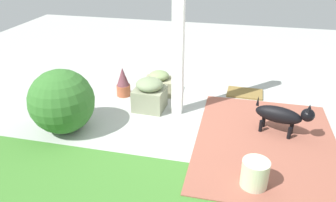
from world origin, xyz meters
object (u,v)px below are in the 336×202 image
Objects in this scene: porch_pillar at (178,29)px; round_shrub at (62,101)px; doormat at (245,93)px; dog at (282,115)px; stone_planter_near at (150,94)px; ceramic_urn at (255,174)px; stone_planter_nearest at (159,83)px; terracotta_pot_spiky at (123,82)px.

round_shrub is at bearing 31.42° from porch_pillar.
dog is at bearing 111.97° from doormat.
stone_planter_near reaches higher than ceramic_urn.
round_shrub is 2.95m from dog.
ceramic_urn is (-1.57, 2.04, -0.02)m from stone_planter_nearest.
round_shrub is at bearing 71.31° from terracotta_pot_spiky.
stone_planter_near is 0.58× the size of round_shrub.
stone_planter_near is (0.00, 0.58, 0.06)m from stone_planter_nearest.
dog is at bearing -106.98° from ceramic_urn.
terracotta_pot_spiky is at bearing 14.64° from doormat.
porch_pillar is 7.88× the size of ceramic_urn.
ceramic_urn is (-1.14, 1.46, -1.13)m from porch_pillar.
round_shrub reaches higher than stone_planter_near.
ceramic_urn is at bearing 139.65° from terracotta_pot_spiky.
round_shrub is at bearing 55.92° from stone_planter_nearest.
porch_pillar is 1.84m from doormat.
doormat is at bearing -148.64° from stone_planter_near.
dog reaches higher than terracotta_pot_spiky.
porch_pillar is 5.11× the size of stone_planter_near.
round_shrub is 1.30m from terracotta_pot_spiky.
stone_planter_near is 0.68× the size of dog.
stone_planter_nearest is 1.52× the size of ceramic_urn.
doormat is at bearing -168.23° from stone_planter_nearest.
terracotta_pot_spiky is (-0.41, -1.21, -0.20)m from round_shrub.
terracotta_pot_spiky reaches higher than ceramic_urn.
ceramic_urn is at bearing 127.92° from porch_pillar.
terracotta_pot_spiky is 0.84× the size of doormat.
round_shrub is at bearing 35.78° from doormat.
doormat is at bearing -144.22° from round_shrub.
dog is 1.26× the size of doormat.
terracotta_pot_spiky is 0.67× the size of dog.
stone_planter_near is 0.85× the size of doormat.
terracotta_pot_spiky is at bearing -40.35° from ceramic_urn.
ceramic_urn is (-2.13, 1.81, -0.07)m from terracotta_pot_spiky.
ceramic_urn is at bearing 137.17° from stone_planter_near.
round_shrub reaches higher than stone_planter_nearest.
stone_planter_nearest is 0.57× the size of round_shrub.
doormat is at bearing -138.82° from porch_pillar.
porch_pillar reaches higher than stone_planter_nearest.
dog is 1.32m from doormat.
round_shrub reaches higher than terracotta_pot_spiky.
ceramic_urn is (0.35, 1.14, -0.13)m from dog.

